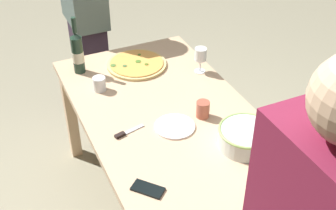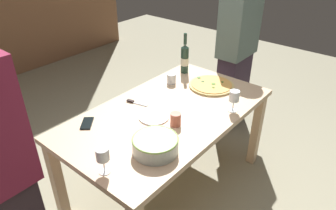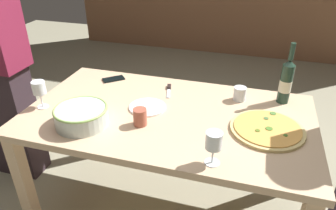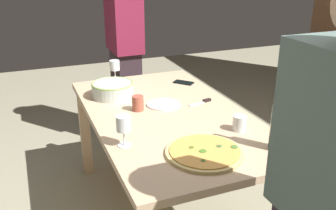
{
  "view_description": "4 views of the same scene",
  "coord_description": "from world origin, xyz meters",
  "px_view_note": "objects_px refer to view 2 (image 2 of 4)",
  "views": [
    {
      "loc": [
        -1.79,
        0.82,
        2.21
      ],
      "look_at": [
        0.0,
        0.0,
        0.8
      ],
      "focal_mm": 48.21,
      "sensor_mm": 36.0,
      "label": 1
    },
    {
      "loc": [
        -1.49,
        -1.24,
        1.95
      ],
      "look_at": [
        0.0,
        0.0,
        0.8
      ],
      "focal_mm": 33.38,
      "sensor_mm": 36.0,
      "label": 2
    },
    {
      "loc": [
        0.43,
        -1.46,
        1.66
      ],
      "look_at": [
        0.0,
        0.0,
        0.8
      ],
      "focal_mm": 33.73,
      "sensor_mm": 36.0,
      "label": 3
    },
    {
      "loc": [
        1.94,
        -0.78,
        1.63
      ],
      "look_at": [
        0.0,
        0.0,
        0.8
      ],
      "focal_mm": 40.24,
      "sensor_mm": 36.0,
      "label": 4
    }
  ],
  "objects_px": {
    "wine_glass_near_pizza": "(103,155)",
    "cell_phone": "(87,123)",
    "dining_table": "(168,122)",
    "pizza_knife": "(134,102)",
    "pizza": "(211,85)",
    "cup_amber": "(176,119)",
    "cup_ceramic": "(171,79)",
    "side_plate": "(154,117)",
    "wine_bottle": "(185,58)",
    "person_host": "(236,53)",
    "wine_glass_by_bottle": "(234,97)",
    "serving_bowl": "(155,144)"
  },
  "relations": [
    {
      "from": "wine_glass_by_bottle",
      "to": "cell_phone",
      "type": "bearing_deg",
      "value": 139.43
    },
    {
      "from": "cup_amber",
      "to": "cup_ceramic",
      "type": "height_order",
      "value": "cup_amber"
    },
    {
      "from": "pizza",
      "to": "pizza_knife",
      "type": "height_order",
      "value": "pizza"
    },
    {
      "from": "wine_bottle",
      "to": "person_host",
      "type": "xyz_separation_m",
      "value": [
        0.58,
        -0.21,
        -0.07
      ]
    },
    {
      "from": "wine_bottle",
      "to": "pizza_knife",
      "type": "distance_m",
      "value": 0.71
    },
    {
      "from": "cup_ceramic",
      "to": "side_plate",
      "type": "relative_size",
      "value": 0.39
    },
    {
      "from": "wine_glass_by_bottle",
      "to": "cup_amber",
      "type": "distance_m",
      "value": 0.47
    },
    {
      "from": "wine_glass_near_pizza",
      "to": "cell_phone",
      "type": "bearing_deg",
      "value": 63.06
    },
    {
      "from": "wine_glass_near_pizza",
      "to": "cup_ceramic",
      "type": "height_order",
      "value": "wine_glass_near_pizza"
    },
    {
      "from": "cup_ceramic",
      "to": "cell_phone",
      "type": "height_order",
      "value": "cup_ceramic"
    },
    {
      "from": "pizza",
      "to": "wine_bottle",
      "type": "xyz_separation_m",
      "value": [
        0.08,
        0.35,
        0.12
      ]
    },
    {
      "from": "dining_table",
      "to": "person_host",
      "type": "distance_m",
      "value": 1.21
    },
    {
      "from": "cell_phone",
      "to": "pizza_knife",
      "type": "xyz_separation_m",
      "value": [
        0.41,
        -0.05,
        0.0
      ]
    },
    {
      "from": "wine_glass_by_bottle",
      "to": "cup_ceramic",
      "type": "distance_m",
      "value": 0.63
    },
    {
      "from": "cup_amber",
      "to": "wine_glass_by_bottle",
      "type": "bearing_deg",
      "value": -26.09
    },
    {
      "from": "serving_bowl",
      "to": "cup_ceramic",
      "type": "relative_size",
      "value": 3.35
    },
    {
      "from": "dining_table",
      "to": "person_host",
      "type": "xyz_separation_m",
      "value": [
        1.19,
        0.11,
        0.16
      ]
    },
    {
      "from": "cup_ceramic",
      "to": "cell_phone",
      "type": "bearing_deg",
      "value": 176.62
    },
    {
      "from": "pizza",
      "to": "serving_bowl",
      "type": "distance_m",
      "value": 0.96
    },
    {
      "from": "cup_amber",
      "to": "cell_phone",
      "type": "bearing_deg",
      "value": 128.4
    },
    {
      "from": "wine_glass_near_pizza",
      "to": "cup_amber",
      "type": "bearing_deg",
      "value": -1.42
    },
    {
      "from": "cup_ceramic",
      "to": "wine_glass_near_pizza",
      "type": "bearing_deg",
      "value": -159.34
    },
    {
      "from": "dining_table",
      "to": "pizza",
      "type": "xyz_separation_m",
      "value": [
        0.54,
        -0.03,
        0.1
      ]
    },
    {
      "from": "pizza",
      "to": "wine_glass_near_pizza",
      "type": "height_order",
      "value": "wine_glass_near_pizza"
    },
    {
      "from": "dining_table",
      "to": "wine_glass_by_bottle",
      "type": "bearing_deg",
      "value": -49.29
    },
    {
      "from": "wine_bottle",
      "to": "cell_phone",
      "type": "relative_size",
      "value": 2.52
    },
    {
      "from": "dining_table",
      "to": "pizza_knife",
      "type": "distance_m",
      "value": 0.3
    },
    {
      "from": "wine_glass_by_bottle",
      "to": "wine_bottle",
      "type": "bearing_deg",
      "value": 65.5
    },
    {
      "from": "dining_table",
      "to": "cup_ceramic",
      "type": "height_order",
      "value": "cup_ceramic"
    },
    {
      "from": "wine_glass_near_pizza",
      "to": "cell_phone",
      "type": "relative_size",
      "value": 1.12
    },
    {
      "from": "pizza",
      "to": "wine_glass_by_bottle",
      "type": "distance_m",
      "value": 0.42
    },
    {
      "from": "pizza",
      "to": "wine_glass_by_bottle",
      "type": "xyz_separation_m",
      "value": [
        -0.23,
        -0.33,
        0.11
      ]
    },
    {
      "from": "pizza",
      "to": "pizza_knife",
      "type": "xyz_separation_m",
      "value": [
        -0.61,
        0.3,
        -0.0
      ]
    },
    {
      "from": "pizza",
      "to": "person_host",
      "type": "bearing_deg",
      "value": 11.76
    },
    {
      "from": "wine_bottle",
      "to": "serving_bowl",
      "type": "bearing_deg",
      "value": -151.42
    },
    {
      "from": "pizza",
      "to": "person_host",
      "type": "xyz_separation_m",
      "value": [
        0.66,
        0.14,
        0.06
      ]
    },
    {
      "from": "wine_bottle",
      "to": "side_plate",
      "type": "bearing_deg",
      "value": -158.3
    },
    {
      "from": "person_host",
      "to": "wine_glass_by_bottle",
      "type": "bearing_deg",
      "value": 22.64
    },
    {
      "from": "cup_amber",
      "to": "side_plate",
      "type": "bearing_deg",
      "value": 97.5
    },
    {
      "from": "dining_table",
      "to": "person_host",
      "type": "height_order",
      "value": "person_host"
    },
    {
      "from": "serving_bowl",
      "to": "wine_glass_near_pizza",
      "type": "xyz_separation_m",
      "value": [
        -0.31,
        0.1,
        0.07
      ]
    },
    {
      "from": "cup_amber",
      "to": "person_host",
      "type": "height_order",
      "value": "person_host"
    },
    {
      "from": "dining_table",
      "to": "wine_glass_near_pizza",
      "type": "height_order",
      "value": "wine_glass_near_pizza"
    },
    {
      "from": "wine_bottle",
      "to": "wine_glass_by_bottle",
      "type": "height_order",
      "value": "wine_bottle"
    },
    {
      "from": "dining_table",
      "to": "pizza_knife",
      "type": "relative_size",
      "value": 9.28
    },
    {
      "from": "cup_ceramic",
      "to": "pizza_knife",
      "type": "relative_size",
      "value": 0.48
    },
    {
      "from": "dining_table",
      "to": "wine_glass_near_pizza",
      "type": "relative_size",
      "value": 9.9
    },
    {
      "from": "wine_glass_by_bottle",
      "to": "pizza_knife",
      "type": "relative_size",
      "value": 0.93
    },
    {
      "from": "wine_glass_by_bottle",
      "to": "serving_bowl",
      "type": "bearing_deg",
      "value": 170.3
    },
    {
      "from": "wine_glass_near_pizza",
      "to": "pizza_knife",
      "type": "height_order",
      "value": "wine_glass_near_pizza"
    }
  ]
}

